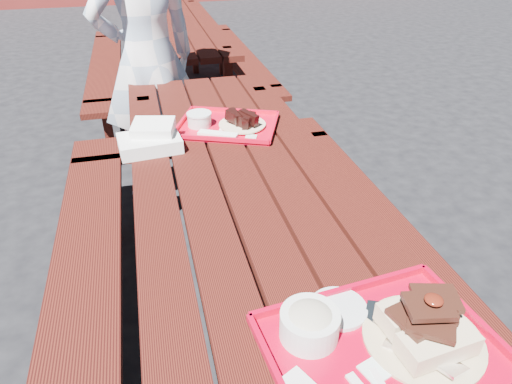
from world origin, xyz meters
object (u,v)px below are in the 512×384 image
at_px(near_tray, 380,337).
at_px(far_tray, 226,124).
at_px(picnic_table_near, 246,232).
at_px(picnic_table_far, 172,44).
at_px(person, 148,60).

height_order(near_tray, far_tray, near_tray).
height_order(picnic_table_near, far_tray, far_tray).
distance_m(picnic_table_far, person, 1.54).
xyz_separation_m(far_tray, person, (-0.28, 0.81, 0.07)).
bearing_deg(far_tray, picnic_table_far, 90.75).
bearing_deg(picnic_table_far, person, -99.36).
bearing_deg(picnic_table_far, picnic_table_near, -90.00).
height_order(near_tray, person, person).
relative_size(near_tray, person, 0.31).
distance_m(picnic_table_near, picnic_table_far, 2.80).
distance_m(picnic_table_far, far_tray, 2.31).
distance_m(near_tray, far_tray, 1.22).
distance_m(near_tray, person, 2.06).
relative_size(picnic_table_far, far_tray, 4.80).
distance_m(picnic_table_near, far_tray, 0.54).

